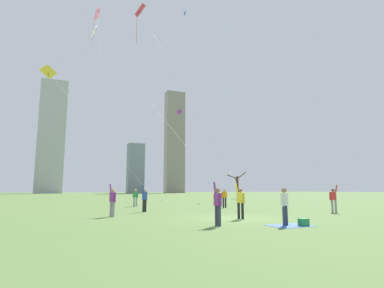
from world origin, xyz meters
name	(u,v)px	position (x,y,z in m)	size (l,w,h in m)	color
ground_plane	(235,219)	(0.00, 0.00, 0.00)	(400.00, 400.00, 0.00)	#5B7A3D
kite_flyer_foreground_left_green	(362,159)	(10.18, 0.17, 3.64)	(8.76, 5.89, 14.70)	gray
kite_flyer_far_back_white	(184,157)	(-3.35, -1.07, 3.10)	(5.21, 9.96, 13.00)	#33384C
kite_flyer_midfield_left_red	(210,143)	(-1.00, 0.92, 4.18)	(4.93, 6.29, 14.64)	black
kite_flyer_foreground_right_yellow	(134,184)	(-4.11, 6.54, 1.90)	(7.29, 2.13, 9.11)	black
kite_flyer_midfield_right_pink	(108,146)	(-6.16, 4.88, 4.25)	(1.34, 6.44, 16.13)	gray
bystander_strolling_midfield	(224,197)	(4.46, 9.35, 0.90)	(0.51, 0.22, 1.62)	black
bystander_far_off_by_trees	(135,197)	(-2.39, 13.94, 0.90)	(0.47, 0.33, 1.62)	gray
bystander_watching_nearby	(285,204)	(0.37, -3.72, 0.90)	(0.46, 0.34, 1.62)	#33384C
distant_kite_drifting_right_blue	(187,41)	(4.43, 18.38, 19.69)	(0.74, 3.16, 23.98)	blue
distant_kite_low_near_trees_purple	(178,118)	(8.11, 31.50, 13.15)	(4.35, 3.29, 14.77)	purple
picnic_spot	(298,224)	(0.75, -4.03, 0.09)	(1.86, 1.48, 0.31)	#3359B2
bare_tree_leftmost	(237,185)	(19.22, 31.99, 2.30)	(3.58, 1.35, 4.65)	#4C3828
skyline_squat_block	(135,168)	(22.34, 129.44, 11.59)	(7.49, 5.66, 23.18)	gray
skyline_mid_tower_left	(52,136)	(-14.72, 139.24, 26.09)	(11.70, 6.70, 52.17)	#B2B2B7
skyline_tall_tower	(175,142)	(44.62, 138.00, 26.88)	(10.00, 5.48, 53.76)	gray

